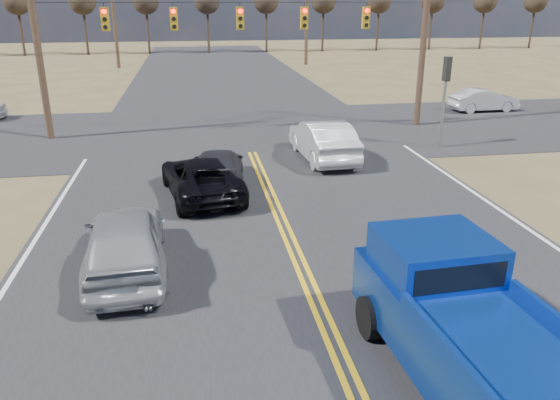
{
  "coord_description": "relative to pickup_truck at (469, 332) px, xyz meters",
  "views": [
    {
      "loc": [
        -2.42,
        -8.32,
        6.15
      ],
      "look_at": [
        -0.4,
        4.1,
        1.5
      ],
      "focal_mm": 35.0,
      "sensor_mm": 36.0,
      "label": 1
    }
  ],
  "objects": [
    {
      "name": "ground",
      "position": [
        -1.84,
        1.33,
        -1.06
      ],
      "size": [
        160.0,
        160.0,
        0.0
      ],
      "primitive_type": "plane",
      "color": "brown",
      "rests_on": "ground"
    },
    {
      "name": "road_main",
      "position": [
        -1.84,
        11.33,
        -1.06
      ],
      "size": [
        14.0,
        120.0,
        0.02
      ],
      "primitive_type": "cube",
      "color": "#28282B",
      "rests_on": "ground"
    },
    {
      "name": "road_cross",
      "position": [
        -1.84,
        19.33,
        -1.06
      ],
      "size": [
        120.0,
        12.0,
        0.02
      ],
      "primitive_type": "cube",
      "color": "#28282B",
      "rests_on": "ground"
    },
    {
      "name": "signal_gantry",
      "position": [
        -1.34,
        19.12,
        4.01
      ],
      "size": [
        19.6,
        4.83,
        10.0
      ],
      "color": "#473323",
      "rests_on": "ground"
    },
    {
      "name": "utility_poles",
      "position": [
        -1.84,
        18.33,
        4.17
      ],
      "size": [
        19.6,
        58.32,
        10.0
      ],
      "color": "#473323",
      "rests_on": "ground"
    },
    {
      "name": "treeline",
      "position": [
        -1.84,
        28.29,
        4.65
      ],
      "size": [
        87.0,
        117.8,
        7.4
      ],
      "color": "#33261C",
      "rests_on": "ground"
    },
    {
      "name": "pickup_truck",
      "position": [
        0.0,
        0.0,
        0.0
      ],
      "size": [
        2.58,
        5.92,
        2.18
      ],
      "rotation": [
        0.0,
        0.0,
        0.06
      ],
      "color": "black",
      "rests_on": "ground"
    },
    {
      "name": "silver_suv",
      "position": [
        -5.99,
        5.15,
        -0.26
      ],
      "size": [
        2.21,
        4.78,
        1.59
      ],
      "primitive_type": "imported",
      "rotation": [
        0.0,
        0.0,
        3.21
      ],
      "color": "#9DA0A5",
      "rests_on": "ground"
    },
    {
      "name": "black_suv",
      "position": [
        -4.09,
        10.25,
        -0.41
      ],
      "size": [
        2.91,
        4.98,
        1.3
      ],
      "primitive_type": "imported",
      "rotation": [
        0.0,
        0.0,
        3.31
      ],
      "color": "black",
      "rests_on": "ground"
    },
    {
      "name": "white_car_queue",
      "position": [
        0.89,
        13.92,
        -0.25
      ],
      "size": [
        1.97,
        4.98,
        1.61
      ],
      "primitive_type": "imported",
      "rotation": [
        0.0,
        0.0,
        3.2
      ],
      "color": "silver",
      "rests_on": "ground"
    },
    {
      "name": "dgrey_car_queue",
      "position": [
        -3.47,
        11.33,
        -0.43
      ],
      "size": [
        2.09,
        4.42,
        1.25
      ],
      "primitive_type": "imported",
      "rotation": [
        0.0,
        0.0,
        3.06
      ],
      "color": "#2F2F33",
      "rests_on": "ground"
    },
    {
      "name": "cross_car_east_near",
      "position": [
        12.43,
        22.24,
        -0.42
      ],
      "size": [
        1.56,
        3.96,
        1.28
      ],
      "primitive_type": "imported",
      "rotation": [
        0.0,
        0.0,
        1.62
      ],
      "color": "#B3B8BC",
      "rests_on": "ground"
    }
  ]
}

